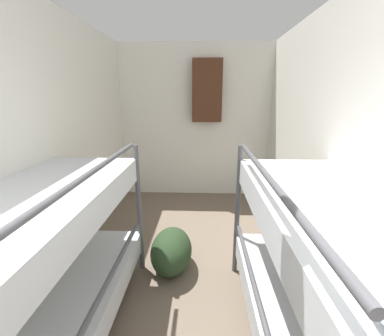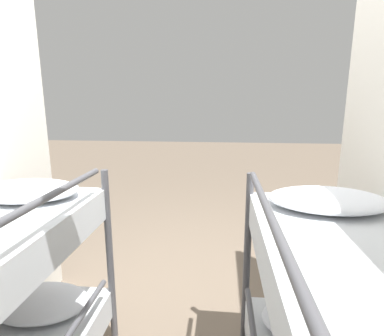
% 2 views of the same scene
% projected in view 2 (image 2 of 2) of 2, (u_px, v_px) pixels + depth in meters
% --- Properties ---
extents(ground_plane, '(20.00, 20.00, 0.00)m').
position_uv_depth(ground_plane, '(187.00, 292.00, 2.58)').
color(ground_plane, '#6B5B4C').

